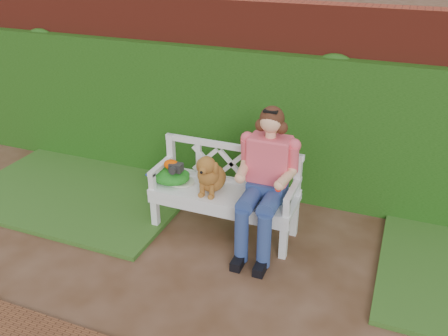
% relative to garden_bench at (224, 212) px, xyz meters
% --- Properties ---
extents(ground, '(60.00, 60.00, 0.00)m').
position_rel_garden_bench_xyz_m(ground, '(0.49, -0.72, -0.24)').
color(ground, '#3F2412').
extents(brick_wall, '(10.00, 0.30, 2.20)m').
position_rel_garden_bench_xyz_m(brick_wall, '(0.49, 1.18, 0.86)').
color(brick_wall, maroon).
rests_on(brick_wall, ground).
extents(ivy_hedge, '(10.00, 0.18, 1.70)m').
position_rel_garden_bench_xyz_m(ivy_hedge, '(0.49, 0.96, 0.61)').
color(ivy_hedge, '#2D621C').
rests_on(ivy_hedge, ground).
extents(grass_left, '(2.60, 2.00, 0.05)m').
position_rel_garden_bench_xyz_m(grass_left, '(-1.91, 0.18, -0.21)').
color(grass_left, '#28541D').
rests_on(grass_left, ground).
extents(garden_bench, '(1.63, 0.73, 0.48)m').
position_rel_garden_bench_xyz_m(garden_bench, '(0.00, 0.00, 0.00)').
color(garden_bench, white).
rests_on(garden_bench, ground).
extents(seated_woman, '(0.89, 0.99, 1.43)m').
position_rel_garden_bench_xyz_m(seated_woman, '(0.45, -0.02, 0.48)').
color(seated_woman, '#D93555').
rests_on(seated_woman, ground).
extents(dog, '(0.42, 0.48, 0.44)m').
position_rel_garden_bench_xyz_m(dog, '(-0.12, -0.04, 0.46)').
color(dog, brown).
rests_on(dog, garden_bench).
extents(tennis_racket, '(0.63, 0.34, 0.03)m').
position_rel_garden_bench_xyz_m(tennis_racket, '(-0.53, 0.01, 0.25)').
color(tennis_racket, beige).
rests_on(tennis_racket, garden_bench).
extents(green_bag, '(0.46, 0.37, 0.14)m').
position_rel_garden_bench_xyz_m(green_bag, '(-0.61, -0.02, 0.31)').
color(green_bag, '#18731B').
rests_on(green_bag, garden_bench).
extents(camera_item, '(0.14, 0.10, 0.09)m').
position_rel_garden_bench_xyz_m(camera_item, '(-0.52, -0.02, 0.43)').
color(camera_item, '#262626').
rests_on(camera_item, green_bag).
extents(baseball_glove, '(0.19, 0.15, 0.11)m').
position_rel_garden_bench_xyz_m(baseball_glove, '(-0.59, 0.00, 0.44)').
color(baseball_glove, '#EF4A00').
rests_on(baseball_glove, green_bag).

